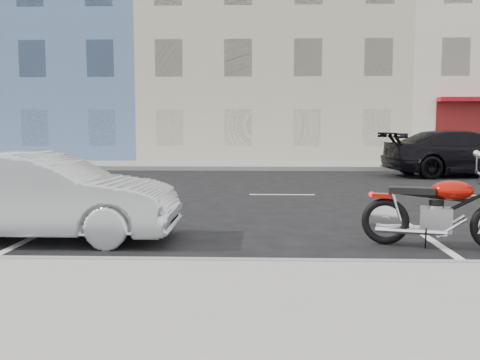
% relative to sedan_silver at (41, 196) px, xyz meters
% --- Properties ---
extents(ground, '(120.00, 120.00, 0.00)m').
position_rel_sedan_silver_xyz_m(ground, '(5.78, 5.34, -0.66)').
color(ground, black).
rests_on(ground, ground).
extents(sidewalk_far, '(80.00, 3.40, 0.15)m').
position_rel_sedan_silver_xyz_m(sidewalk_far, '(0.78, 14.04, -0.58)').
color(sidewalk_far, gray).
rests_on(sidewalk_far, ground).
extents(curb_near, '(80.00, 0.12, 0.16)m').
position_rel_sedan_silver_xyz_m(curb_near, '(0.78, -1.66, -0.58)').
color(curb_near, gray).
rests_on(curb_near, ground).
extents(curb_far, '(80.00, 0.12, 0.16)m').
position_rel_sedan_silver_xyz_m(curb_far, '(0.78, 12.34, -0.58)').
color(curb_far, gray).
rests_on(curb_far, ground).
extents(bldg_blue, '(12.00, 12.00, 13.00)m').
position_rel_sedan_silver_xyz_m(bldg_blue, '(-8.22, 21.64, 5.84)').
color(bldg_blue, '#53709C').
rests_on(bldg_blue, ground).
extents(bldg_cream, '(12.00, 12.00, 11.50)m').
position_rel_sedan_silver_xyz_m(bldg_cream, '(3.78, 21.64, 5.09)').
color(bldg_cream, '#BDB79C').
rests_on(bldg_cream, ground).
extents(sedan_silver, '(3.99, 1.39, 1.31)m').
position_rel_sedan_silver_xyz_m(sedan_silver, '(0.00, 0.00, 0.00)').
color(sedan_silver, '#B4B8BD').
rests_on(sedan_silver, ground).
extents(car_far, '(5.51, 2.81, 1.53)m').
position_rel_sedan_silver_xyz_m(car_far, '(10.01, 10.41, 0.11)').
color(car_far, black).
rests_on(car_far, ground).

